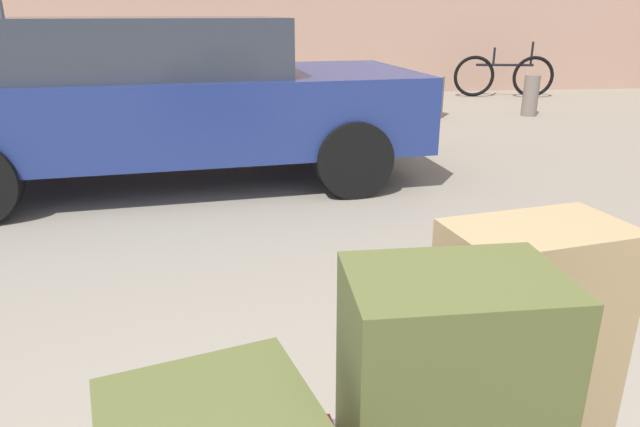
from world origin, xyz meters
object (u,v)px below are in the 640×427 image
object	(u,v)px
suitcase_olive_stacked_top	(444,423)
parked_car	(165,97)
no_parking_sign	(1,20)
bollard_kerb_mid	(531,96)
bollard_kerb_near	(436,97)
bicycle_leaning	(504,76)
suitcase_tan_rear_right	(524,350)

from	to	relation	value
suitcase_olive_stacked_top	parked_car	world-z (taller)	parked_car
parked_car	no_parking_sign	distance (m)	1.70
bollard_kerb_mid	suitcase_olive_stacked_top	bearing A→B (deg)	-117.74
no_parking_sign	suitcase_olive_stacked_top	bearing A→B (deg)	-61.69
bollard_kerb_near	no_parking_sign	world-z (taller)	no_parking_sign
no_parking_sign	bicycle_leaning	bearing A→B (deg)	31.85
suitcase_tan_rear_right	bollard_kerb_near	xyz separation A→B (m)	(1.99, 6.83, -0.37)
bollard_kerb_mid	bollard_kerb_near	bearing A→B (deg)	180.00
bicycle_leaning	bollard_kerb_near	xyz separation A→B (m)	(-1.87, -1.92, -0.08)
bollard_kerb_mid	no_parking_sign	size ratio (longest dim) A/B	0.27
suitcase_olive_stacked_top	bollard_kerb_near	world-z (taller)	suitcase_olive_stacked_top
bollard_kerb_near	suitcase_olive_stacked_top	bearing A→B (deg)	-107.85
bicycle_leaning	suitcase_tan_rear_right	bearing A→B (deg)	-113.79
bicycle_leaning	bollard_kerb_mid	size ratio (longest dim) A/B	2.93
suitcase_olive_stacked_top	bicycle_leaning	xyz separation A→B (m)	(4.15, 8.99, -0.30)
bollard_kerb_mid	no_parking_sign	world-z (taller)	no_parking_sign
suitcase_olive_stacked_top	no_parking_sign	xyz separation A→B (m)	(-2.59, 4.81, 0.71)
parked_car	no_parking_sign	bearing A→B (deg)	158.98
suitcase_tan_rear_right	parked_car	distance (m)	4.24
parked_car	no_parking_sign	size ratio (longest dim) A/B	2.00
bollard_kerb_near	no_parking_sign	xyz separation A→B (m)	(-4.87, -2.26, 1.09)
bollard_kerb_mid	bicycle_leaning	bearing A→B (deg)	77.48
suitcase_tan_rear_right	bicycle_leaning	size ratio (longest dim) A/B	0.38
bicycle_leaning	bollard_kerb_near	distance (m)	2.68
suitcase_olive_stacked_top	no_parking_sign	distance (m)	5.51
suitcase_olive_stacked_top	bicycle_leaning	world-z (taller)	suitcase_olive_stacked_top
parked_car	suitcase_tan_rear_right	bearing A→B (deg)	-70.66
bollard_kerb_mid	suitcase_tan_rear_right	bearing A→B (deg)	-116.67
suitcase_olive_stacked_top	bollard_kerb_mid	size ratio (longest dim) A/B	1.13
bicycle_leaning	bollard_kerb_near	size ratio (longest dim) A/B	2.93
suitcase_tan_rear_right	bicycle_leaning	xyz separation A→B (m)	(3.86, 8.75, -0.30)
parked_car	no_parking_sign	world-z (taller)	no_parking_sign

